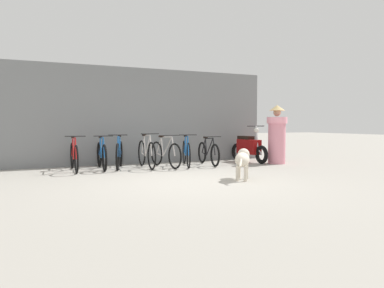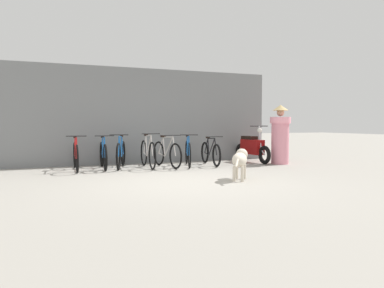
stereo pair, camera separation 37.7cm
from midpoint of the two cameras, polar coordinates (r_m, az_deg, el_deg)
name	(u,v)px [view 1 (the left image)]	position (r m, az deg, el deg)	size (l,w,h in m)	color
ground_plane	(185,182)	(7.35, -2.51, -5.77)	(60.00, 60.00, 0.00)	#9E998E
shop_wall_back	(134,116)	(10.72, -9.87, 4.22)	(8.17, 0.20, 2.69)	slate
bicycle_0	(74,156)	(9.44, -18.63, -1.78)	(0.46, 1.71, 0.86)	black
bicycle_1	(102,155)	(9.62, -14.69, -1.67)	(0.46, 1.68, 0.85)	black
bicycle_2	(119,154)	(9.71, -12.12, -1.55)	(0.62, 1.63, 0.87)	black
bicycle_3	(146,153)	(9.69, -8.07, -1.43)	(0.46, 1.66, 0.89)	black
bicycle_4	(165,154)	(9.77, -5.19, -1.49)	(0.46, 1.65, 0.85)	black
bicycle_5	(186,153)	(9.95, -1.97, -1.34)	(0.61, 1.66, 0.86)	black
bicycle_6	(208,153)	(10.29, 1.45, -1.37)	(0.46, 1.61, 0.80)	black
motorcycle	(249,148)	(11.15, 7.68, -0.57)	(0.58, 1.77, 1.08)	black
stray_dog	(243,159)	(7.64, 6.31, -2.33)	(0.71, 0.89, 0.62)	beige
person_in_robes	(277,134)	(10.80, 11.84, 1.44)	(0.69, 0.69, 1.66)	pink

